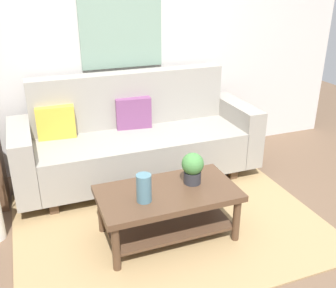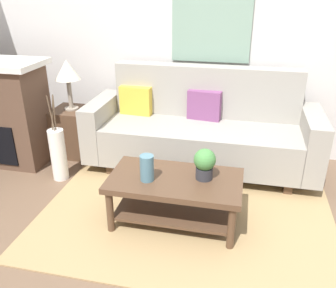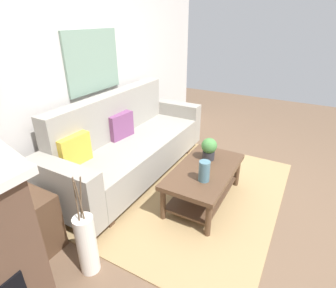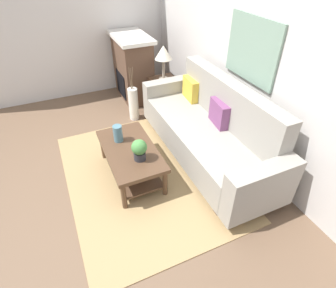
{
  "view_description": "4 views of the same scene",
  "coord_description": "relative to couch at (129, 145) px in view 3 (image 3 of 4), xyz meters",
  "views": [
    {
      "loc": [
        -1.02,
        -2.13,
        1.98
      ],
      "look_at": [
        0.05,
        0.67,
        0.68
      ],
      "focal_mm": 41.52,
      "sensor_mm": 36.0,
      "label": 1
    },
    {
      "loc": [
        0.43,
        -2.18,
        1.91
      ],
      "look_at": [
        -0.26,
        0.88,
        0.48
      ],
      "focal_mm": 38.36,
      "sensor_mm": 36.0,
      "label": 2
    },
    {
      "loc": [
        -2.48,
        -0.53,
        1.95
      ],
      "look_at": [
        -0.04,
        0.82,
        0.6
      ],
      "focal_mm": 28.49,
      "sensor_mm": 36.0,
      "label": 3
    },
    {
      "loc": [
        2.48,
        -0.3,
        2.46
      ],
      "look_at": [
        0.08,
        0.78,
        0.48
      ],
      "focal_mm": 28.93,
      "sensor_mm": 36.0,
      "label": 4
    }
  ],
  "objects": [
    {
      "name": "floor_vase_branch_b",
      "position": [
        -1.41,
        -0.58,
        0.3
      ],
      "size": [
        0.05,
        0.05,
        0.36
      ],
      "primitive_type": "cylinder",
      "rotation": [
        -0.1,
        0.1,
        0.0
      ],
      "color": "brown",
      "rests_on": "floor_vase"
    },
    {
      "name": "potted_plant_tabletop",
      "position": [
        0.16,
        -1.03,
        0.14
      ],
      "size": [
        0.18,
        0.18,
        0.26
      ],
      "color": "#2D2D33",
      "rests_on": "coffee_table"
    },
    {
      "name": "framed_painting",
      "position": [
        0.0,
        0.47,
        1.02
      ],
      "size": [
        0.86,
        0.03,
        0.73
      ],
      "primitive_type": "cube",
      "color": "gray"
    },
    {
      "name": "table_lamp",
      "position": [
        -1.52,
        0.0,
        0.56
      ],
      "size": [
        0.28,
        0.28,
        0.57
      ],
      "color": "gray",
      "rests_on": "side_table"
    },
    {
      "name": "couch",
      "position": [
        0.0,
        0.0,
        0.0
      ],
      "size": [
        2.44,
        0.84,
        1.08
      ],
      "color": "gray",
      "rests_on": "ground_plane"
    },
    {
      "name": "throw_pillow_plum",
      "position": [
        0.0,
        0.12,
        0.25
      ],
      "size": [
        0.37,
        0.16,
        0.32
      ],
      "primitive_type": "cube",
      "rotation": [
        0.0,
        0.0,
        -0.12
      ],
      "color": "#7A4270",
      "rests_on": "couch"
    },
    {
      "name": "floor_vase",
      "position": [
        -1.4,
        -0.6,
        -0.16
      ],
      "size": [
        0.16,
        0.16,
        0.55
      ],
      "primitive_type": "cylinder",
      "color": "white",
      "rests_on": "ground_plane"
    },
    {
      "name": "side_table",
      "position": [
        -1.52,
        0.0,
        -0.15
      ],
      "size": [
        0.44,
        0.44,
        0.56
      ],
      "primitive_type": "cube",
      "color": "#513826",
      "rests_on": "ground_plane"
    },
    {
      "name": "floor_vase_branch_a",
      "position": [
        -1.38,
        -0.6,
        0.3
      ],
      "size": [
        0.05,
        0.04,
        0.36
      ],
      "primitive_type": "cylinder",
      "rotation": [
        0.07,
        0.09,
        0.0
      ],
      "color": "brown",
      "rests_on": "floor_vase"
    },
    {
      "name": "coffee_table",
      "position": [
        -0.07,
        -1.08,
        -0.12
      ],
      "size": [
        1.1,
        0.6,
        0.43
      ],
      "color": "#513826",
      "rests_on": "ground_plane"
    },
    {
      "name": "wall_back",
      "position": [
        0.0,
        0.54,
        0.92
      ],
      "size": [
        5.45,
        0.1,
        2.7
      ],
      "primitive_type": "cube",
      "color": "silver",
      "rests_on": "ground_plane"
    },
    {
      "name": "tabletop_vase",
      "position": [
        -0.29,
        -1.15,
        0.11
      ],
      "size": [
        0.11,
        0.11,
        0.22
      ],
      "primitive_type": "cylinder",
      "color": "slate",
      "rests_on": "coffee_table"
    },
    {
      "name": "floor_vase_branch_c",
      "position": [
        -1.41,
        -0.62,
        0.3
      ],
      "size": [
        0.04,
        0.01,
        0.36
      ],
      "primitive_type": "cylinder",
      "rotation": [
        0.01,
        -0.09,
        0.0
      ],
      "color": "brown",
      "rests_on": "floor_vase"
    },
    {
      "name": "area_rug",
      "position": [
        0.0,
        -0.92,
        -0.43
      ],
      "size": [
        2.56,
        1.94,
        0.01
      ],
      "primitive_type": "cube",
      "color": "#A38456",
      "rests_on": "ground_plane"
    },
    {
      "name": "throw_pillow_mustard",
      "position": [
        -0.77,
        0.12,
        0.25
      ],
      "size": [
        0.37,
        0.15,
        0.32
      ],
      "primitive_type": "cube",
      "rotation": [
        0.0,
        0.0,
        -0.08
      ],
      "color": "gold",
      "rests_on": "couch"
    },
    {
      "name": "ground_plane",
      "position": [
        0.0,
        -1.42,
        -0.43
      ],
      "size": [
        9.45,
        9.45,
        0.0
      ],
      "primitive_type": "plane",
      "color": "brown"
    }
  ]
}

